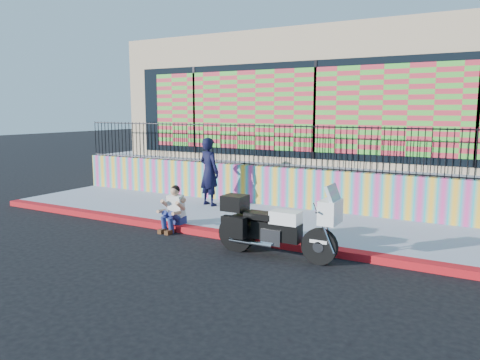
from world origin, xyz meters
The scene contains 10 objects.
ground centered at (0.00, 0.00, 0.00)m, with size 90.00×90.00×0.00m, color black.
red_curb centered at (0.00, 0.00, 0.07)m, with size 16.00×0.30×0.15m, color #AF130C.
sidewalk centered at (0.00, 1.65, 0.07)m, with size 16.00×3.00×0.15m, color #8F96AC.
mural_wall centered at (0.00, 3.25, 0.70)m, with size 16.00×0.20×1.10m, color #DB398A.
metal_fence centered at (0.00, 3.25, 1.85)m, with size 15.80×0.04×1.20m, color black, non-canonical shape.
elevated_platform centered at (0.00, 8.35, 0.62)m, with size 16.00×10.00×1.25m, color #8F96AC.
storefront_building centered at (0.00, 8.13, 3.25)m, with size 14.00×8.06×4.00m.
police_motorcycle centered at (1.02, -0.65, 0.64)m, with size 2.46×0.81×1.53m.
police_officer centered at (-2.45, 2.32, 1.12)m, with size 0.71×0.46×1.93m, color black.
seated_man centered at (-1.92, -0.09, 0.45)m, with size 0.54×0.71×1.06m.
Camera 1 is at (4.83, -8.70, 2.86)m, focal length 35.00 mm.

